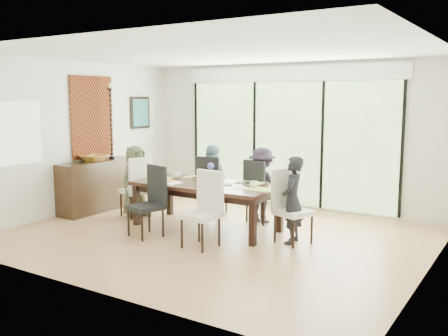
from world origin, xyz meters
The scene contains 62 objects.
floor centered at (0.00, 0.00, -0.01)m, with size 6.00×5.00×0.01m, color #9A653D.
ceiling centered at (0.00, 0.00, 2.71)m, with size 6.00×5.00×0.01m, color white.
wall_back centered at (0.00, 2.51, 1.35)m, with size 6.00×0.02×2.70m, color silver.
wall_front centered at (0.00, -2.51, 1.35)m, with size 6.00×0.02×2.70m, color white.
wall_left centered at (-3.01, 0.00, 1.35)m, with size 0.02×5.00×2.70m, color silver.
wall_right centered at (3.01, 0.00, 1.35)m, with size 0.02×5.00×2.70m, color silver.
glass_doors centered at (0.00, 2.47, 1.20)m, with size 4.20×0.02×2.30m, color #598C3F.
blinds_header centered at (0.00, 2.46, 2.50)m, with size 4.40×0.06×0.28m, color white.
mullion_a centered at (-2.10, 2.46, 1.20)m, with size 0.05×0.04×2.30m, color black.
mullion_b centered at (-0.70, 2.46, 1.20)m, with size 0.05×0.04×2.30m, color black.
mullion_c centered at (0.70, 2.46, 1.20)m, with size 0.05×0.04×2.30m, color black.
mullion_d centered at (2.10, 2.46, 1.20)m, with size 0.05×0.04×2.30m, color black.
side_window centered at (-2.97, -1.20, 1.50)m, with size 0.02×0.90×1.00m, color #8CAD7F.
deck centered at (0.00, 3.40, -0.05)m, with size 6.00×1.80×0.10m, color #533223.
rail_top centered at (0.00, 4.20, 0.55)m, with size 6.00×0.08×0.06m, color #512F22.
foliage_left centered at (-1.80, 5.20, 1.44)m, with size 3.20×3.20×3.20m, color #14380F.
foliage_mid centered at (0.40, 5.80, 1.80)m, with size 4.00×4.00×4.00m, color #14380F.
foliage_right centered at (2.20, 5.00, 1.26)m, with size 2.80×2.80×2.80m, color #14380F.
foliage_far centered at (-0.60, 6.50, 1.62)m, with size 3.60×3.60×3.60m, color #14380F.
table_top centered at (-0.35, 0.29, 0.70)m, with size 2.32×1.06×0.06m, color black.
table_apron centered at (-0.35, 0.29, 0.61)m, with size 2.13×0.87×0.10m, color black.
table_leg_fl centered at (-1.43, -0.14, 0.33)m, with size 0.09×0.09×0.67m, color black.
table_leg_fr centered at (0.73, -0.14, 0.33)m, with size 0.09×0.09×0.67m, color black.
table_leg_bl centered at (-1.43, 0.72, 0.33)m, with size 0.09×0.09×0.67m, color black.
table_leg_br centered at (0.73, 0.72, 0.33)m, with size 0.09×0.09×0.67m, color black.
chair_left_end centered at (-1.85, 0.29, 0.53)m, with size 0.44×0.44×1.06m, color silver, non-canonical shape.
chair_right_end centered at (1.15, 0.29, 0.53)m, with size 0.44×0.44×1.06m, color white, non-canonical shape.
chair_far_left centered at (-0.80, 1.14, 0.53)m, with size 0.44×0.44×1.06m, color black, non-canonical shape.
chair_far_right centered at (0.20, 1.14, 0.53)m, with size 0.44×0.44×1.06m, color black, non-canonical shape.
chair_near_left centered at (-0.85, -0.58, 0.53)m, with size 0.44×0.44×1.06m, color black, non-canonical shape.
chair_near_right centered at (0.15, -0.58, 0.53)m, with size 0.44×0.44×1.06m, color white, non-canonical shape.
person_left_end centered at (-1.83, 0.29, 0.62)m, with size 0.58×0.37×1.25m, color #444C32.
person_right_end centered at (1.13, 0.29, 0.62)m, with size 0.58×0.37×1.25m, color black.
person_far_left centered at (-0.80, 1.12, 0.62)m, with size 0.58×0.37×1.25m, color #799DAF.
person_far_right centered at (0.20, 1.12, 0.62)m, with size 0.58×0.37×1.25m, color black.
placemat_left centered at (-1.30, 0.29, 0.73)m, with size 0.43×0.31×0.01m, color #8CB23F.
placemat_right centered at (0.60, 0.29, 0.73)m, with size 0.43×0.31×0.01m, color #9EB440.
placemat_far_l centered at (-0.80, 0.69, 0.73)m, with size 0.43×0.31×0.01m, color #ABC245.
placemat_far_r centered at (0.20, 0.69, 0.73)m, with size 0.43×0.31×0.01m, color #92C446.
placemat_paper centered at (-0.90, -0.01, 0.73)m, with size 0.43×0.31×0.01m, color white.
tablet_far_l centered at (-0.70, 0.64, 0.74)m, with size 0.25×0.17×0.01m, color black.
tablet_far_r centered at (0.15, 0.64, 0.74)m, with size 0.23×0.16×0.01m, color black.
papers centered at (0.35, 0.24, 0.73)m, with size 0.29×0.21×0.00m, color white.
platter_base centered at (-0.90, -0.01, 0.74)m, with size 0.25×0.25×0.02m, color white.
platter_snacks centered at (-0.90, -0.01, 0.76)m, with size 0.19×0.19×0.01m, color orange.
vase centered at (-0.30, 0.34, 0.78)m, with size 0.08×0.08×0.12m, color silver.
hyacinth_stems centered at (-0.30, 0.34, 0.90)m, with size 0.04×0.04×0.15m, color #337226.
hyacinth_blooms centered at (-0.30, 0.34, 1.00)m, with size 0.11×0.11×0.11m, color #4B57BC.
laptop centered at (-1.20, 0.19, 0.74)m, with size 0.32×0.20×0.03m, color silver.
cup_a centered at (-1.05, 0.44, 0.77)m, with size 0.12×0.12×0.09m, color white.
cup_b centered at (-0.20, 0.19, 0.77)m, with size 0.10×0.10×0.09m, color white.
cup_c centered at (0.45, 0.39, 0.77)m, with size 0.12×0.12×0.09m, color white.
book centered at (-0.10, 0.34, 0.73)m, with size 0.16×0.22×0.02m, color white.
sideboard centered at (-2.76, 0.31, 0.46)m, with size 0.46×1.63×0.92m, color black.
bowl centered at (-2.76, 0.21, 0.98)m, with size 0.49×0.49×0.12m, color #8C5B1E.
candlestick_base centered at (-2.76, 0.66, 0.94)m, with size 0.10×0.10×0.04m, color black.
candlestick_shaft centered at (-2.76, 0.66, 1.58)m, with size 0.02×0.02×1.27m, color black.
candlestick_pan centered at (-2.76, 0.66, 2.21)m, with size 0.10×0.10×0.03m, color black.
candle centered at (-2.76, 0.66, 2.27)m, with size 0.04×0.04×0.10m, color silver.
tapestry centered at (-2.97, 0.40, 1.70)m, with size 0.02×1.00×1.50m, color maroon.
art_frame centered at (-2.97, 1.70, 1.75)m, with size 0.03×0.55×0.65m, color black.
art_canvas centered at (-2.95, 1.70, 1.75)m, with size 0.01×0.45×0.55m, color #1C555A.
Camera 1 is at (4.02, -6.06, 2.06)m, focal length 40.00 mm.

